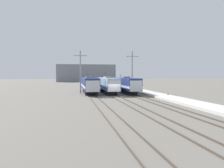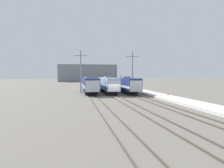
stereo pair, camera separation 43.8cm
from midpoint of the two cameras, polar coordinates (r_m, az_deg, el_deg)
The scene contains 12 objects.
ground_plane at distance 43.50m, azimuth 0.49°, elevation -3.35°, with size 400.00×400.00×0.00m, color #666059.
rail_pair_far_left at distance 42.90m, azimuth -5.26°, elevation -3.34°, with size 1.51×120.00×0.15m.
rail_pair_center at distance 43.49m, azimuth 0.49°, elevation -3.26°, with size 1.51×120.00×0.15m.
rail_pair_far_right at distance 44.51m, azimuth 6.04°, elevation -3.14°, with size 1.51×120.00×0.15m.
locomotive_far_left at distance 52.23m, azimuth -6.18°, elevation -0.14°, with size 3.12×18.77×4.77m.
locomotive_center at distance 52.10m, azimuth -1.33°, elevation -0.13°, with size 2.81×17.40×5.09m.
locomotive_far_right at distance 53.54m, azimuth 3.20°, elevation -0.08°, with size 2.84×20.09×4.46m.
catenary_tower_left at distance 52.59m, azimuth -8.49°, elevation 3.48°, with size 3.19×0.30×10.16m.
catenary_tower_right at distance 54.49m, azimuth 5.06°, elevation 3.46°, with size 3.19×0.30×10.16m.
platform at distance 46.05m, azimuth 11.71°, elevation -2.86°, with size 4.00×120.00×0.35m.
traffic_cone at distance 45.12m, azimuth 14.14°, elevation -2.41°, with size 0.39×0.39×0.57m.
depot_building at distance 142.50m, azimuth -6.86°, elevation 2.83°, with size 37.37×8.57×11.09m.
Camera 1 is at (-8.28, -42.49, 4.33)m, focal length 35.00 mm.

